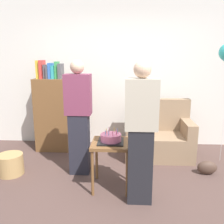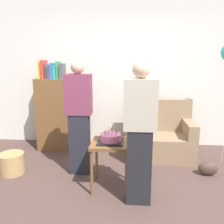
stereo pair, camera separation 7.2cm
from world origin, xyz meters
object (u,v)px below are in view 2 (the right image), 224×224
at_px(person_blowing_candles, 79,117).
at_px(bookshelf, 60,112).
at_px(birthday_cake, 110,138).
at_px(handbag, 208,169).
at_px(side_table, 110,149).
at_px(wicker_basket, 12,163).
at_px(person_holding_cake, 140,133).
at_px(couch, 159,137).

bearing_deg(person_blowing_candles, bookshelf, 109.42).
distance_m(birthday_cake, handbag, 1.55).
height_order(side_table, wicker_basket, side_table).
bearing_deg(side_table, person_holding_cake, -39.15).
height_order(person_holding_cake, handbag, person_holding_cake).
relative_size(side_table, person_blowing_candles, 0.38).
bearing_deg(person_holding_cake, couch, -118.70).
bearing_deg(handbag, wicker_basket, -176.65).
xyz_separation_m(birthday_cake, person_holding_cake, (0.35, -0.29, 0.16)).
bearing_deg(person_holding_cake, wicker_basket, -30.20).
bearing_deg(wicker_basket, person_holding_cake, -17.03).
bearing_deg(handbag, couch, 133.78).
bearing_deg(person_blowing_candles, couch, 18.19).
bearing_deg(person_holding_cake, person_blowing_candles, -52.34).
height_order(birthday_cake, person_holding_cake, person_holding_cake).
relative_size(side_table, handbag, 2.21).
bearing_deg(side_table, wicker_basket, 169.56).
distance_m(couch, person_holding_cake, 1.52).
xyz_separation_m(bookshelf, person_blowing_candles, (0.55, -0.91, 0.14)).
bearing_deg(wicker_basket, birthday_cake, -10.44).
bearing_deg(side_table, handbag, 17.70).
bearing_deg(bookshelf, person_blowing_candles, -58.53).
height_order(side_table, person_blowing_candles, person_blowing_candles).
height_order(birthday_cake, person_blowing_candles, person_blowing_candles).
xyz_separation_m(birthday_cake, handbag, (1.37, 0.44, -0.57)).
bearing_deg(person_blowing_candles, wicker_basket, 174.77).
height_order(couch, birthday_cake, couch).
relative_size(couch, handbag, 3.93).
height_order(side_table, birthday_cake, birthday_cake).
bearing_deg(bookshelf, side_table, -51.44).
relative_size(bookshelf, person_blowing_candles, 0.99).
xyz_separation_m(wicker_basket, handbag, (2.84, 0.17, -0.05)).
bearing_deg(wicker_basket, couch, 20.53).
relative_size(bookshelf, person_holding_cake, 0.99).
relative_size(couch, wicker_basket, 3.06).
bearing_deg(birthday_cake, bookshelf, 128.56).
relative_size(person_blowing_candles, person_holding_cake, 1.00).
distance_m(wicker_basket, handbag, 2.85).
height_order(person_holding_cake, wicker_basket, person_holding_cake).
xyz_separation_m(couch, person_blowing_candles, (-1.22, -0.71, 0.49)).
xyz_separation_m(couch, birthday_cake, (-0.74, -1.10, 0.33)).
bearing_deg(birthday_cake, person_holding_cake, -39.15).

